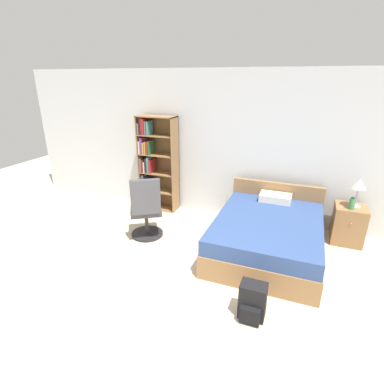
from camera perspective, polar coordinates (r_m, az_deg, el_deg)
The scene contains 9 objects.
ground_plane at distance 3.27m, azimuth -6.04°, elevation -27.62°, with size 14.00×14.00×0.00m, color beige.
wall_back at distance 5.35m, azimuth 9.46°, elevation 8.35°, with size 9.00×0.06×2.60m.
bookshelf at distance 5.80m, azimuth -7.25°, elevation 5.19°, with size 0.73×0.32×1.80m.
bed at distance 4.62m, azimuth 14.24°, elevation -7.68°, with size 1.49×1.93×0.80m.
office_chair at distance 4.77m, azimuth -8.74°, elevation -3.51°, with size 0.69×0.72×1.06m.
nightstand at distance 5.29m, azimuth 27.60°, elevation -5.45°, with size 0.45×0.47×0.61m.
table_lamp at distance 5.06m, azimuth 29.19°, elevation 1.06°, with size 0.21×0.21×0.45m.
water_bottle at distance 5.04m, azimuth 28.17°, elevation -1.94°, with size 0.08×0.08×0.19m.
backpack_black at distance 3.48m, azimuth 11.42°, elevation -19.85°, with size 0.28×0.27×0.41m.
Camera 1 is at (1.07, -1.89, 2.45)m, focal length 28.00 mm.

